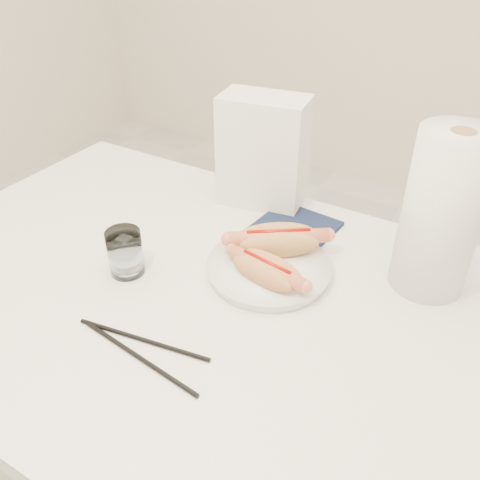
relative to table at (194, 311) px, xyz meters
The scene contains 10 objects.
table is the anchor object (origin of this frame).
plate 0.16m from the table, 46.16° to the left, with size 0.22×0.22×0.02m, color white.
hotdog_left 0.21m from the table, 58.77° to the left, with size 0.17×0.15×0.05m.
hotdog_right 0.17m from the table, 29.54° to the left, with size 0.16×0.08×0.04m.
water_glass 0.17m from the table, 169.06° to the right, with size 0.06×0.06×0.09m, color silver.
chopstick_near 0.16m from the table, 85.65° to the right, with size 0.01×0.01×0.23m, color black.
chopstick_far 0.20m from the table, 80.88° to the right, with size 0.01×0.01×0.24m, color black.
napkin_box 0.38m from the table, 96.70° to the left, with size 0.18×0.10×0.25m, color white.
navy_napkin 0.28m from the table, 73.72° to the left, with size 0.16×0.16×0.01m, color #131D3C.
paper_towel_roll 0.47m from the table, 32.34° to the left, with size 0.13×0.13×0.29m, color white.
Camera 1 is at (0.44, -0.56, 1.34)m, focal length 37.96 mm.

